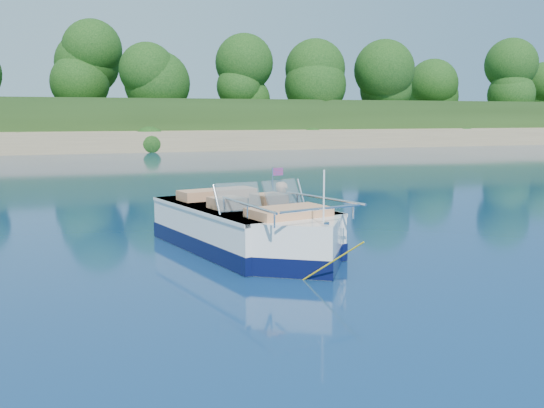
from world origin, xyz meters
The scene contains 6 objects.
ground centered at (0.00, 0.00, 0.00)m, with size 160.00×160.00×0.00m, color #092044.
shoreline centered at (0.00, 63.77, 0.98)m, with size 170.00×59.00×6.00m.
treeline centered at (0.04, 41.01, 5.55)m, with size 150.00×7.12×8.19m.
motorboat centered at (-1.49, 0.86, 0.39)m, with size 3.00×5.99×2.02m.
tow_tube centered at (-0.07, 2.86, 0.09)m, with size 1.81×1.81×0.36m.
boy centered at (-0.17, 2.78, 0.00)m, with size 0.59×0.39×1.62m, color tan.
Camera 1 is at (-5.03, -10.25, 2.65)m, focal length 40.00 mm.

